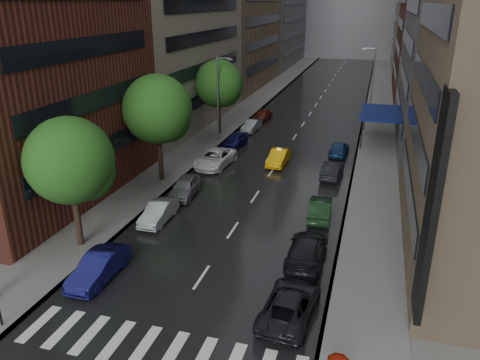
% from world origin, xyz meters
% --- Properties ---
extents(ground, '(220.00, 220.00, 0.00)m').
position_xyz_m(ground, '(0.00, 0.00, 0.00)').
color(ground, gray).
rests_on(ground, ground).
extents(road, '(14.00, 140.00, 0.01)m').
position_xyz_m(road, '(0.00, 50.00, 0.01)').
color(road, black).
rests_on(road, ground).
extents(sidewalk_left, '(4.00, 140.00, 0.15)m').
position_xyz_m(sidewalk_left, '(-9.00, 50.00, 0.07)').
color(sidewalk_left, gray).
rests_on(sidewalk_left, ground).
extents(sidewalk_right, '(4.00, 140.00, 0.15)m').
position_xyz_m(sidewalk_right, '(9.00, 50.00, 0.07)').
color(sidewalk_right, gray).
rests_on(sidewalk_right, ground).
extents(crosswalk, '(13.15, 2.80, 0.01)m').
position_xyz_m(crosswalk, '(0.20, -2.00, 0.01)').
color(crosswalk, silver).
rests_on(crosswalk, ground).
extents(tree_near, '(5.24, 5.24, 8.35)m').
position_xyz_m(tree_near, '(-8.60, 5.24, 5.72)').
color(tree_near, '#382619').
rests_on(tree_near, ground).
extents(tree_mid, '(5.71, 5.71, 9.10)m').
position_xyz_m(tree_mid, '(-8.60, 17.16, 6.23)').
color(tree_mid, '#382619').
rests_on(tree_mid, ground).
extents(tree_far, '(5.33, 5.33, 8.49)m').
position_xyz_m(tree_far, '(-8.60, 32.73, 5.81)').
color(tree_far, '#382619').
rests_on(tree_far, ground).
extents(taxi, '(1.69, 4.41, 1.43)m').
position_xyz_m(taxi, '(0.18, 24.20, 0.72)').
color(taxi, '#E9AA0C').
rests_on(taxi, ground).
extents(parked_cars_left, '(3.05, 42.81, 1.54)m').
position_xyz_m(parked_cars_left, '(-5.40, 21.24, 0.73)').
color(parked_cars_left, '#11114F').
rests_on(parked_cars_left, ground).
extents(parked_cars_right, '(2.71, 31.41, 1.54)m').
position_xyz_m(parked_cars_right, '(5.40, 12.37, 0.73)').
color(parked_cars_right, black).
rests_on(parked_cars_right, ground).
extents(street_lamp_left, '(1.74, 0.22, 9.00)m').
position_xyz_m(street_lamp_left, '(-7.72, 30.00, 4.89)').
color(street_lamp_left, gray).
rests_on(street_lamp_left, sidewalk_left).
extents(street_lamp_right, '(1.74, 0.22, 9.00)m').
position_xyz_m(street_lamp_right, '(7.72, 45.00, 4.89)').
color(street_lamp_right, gray).
rests_on(street_lamp_right, sidewalk_right).
extents(awning, '(4.00, 8.00, 3.12)m').
position_xyz_m(awning, '(8.98, 35.00, 3.13)').
color(awning, navy).
rests_on(awning, sidewalk_right).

